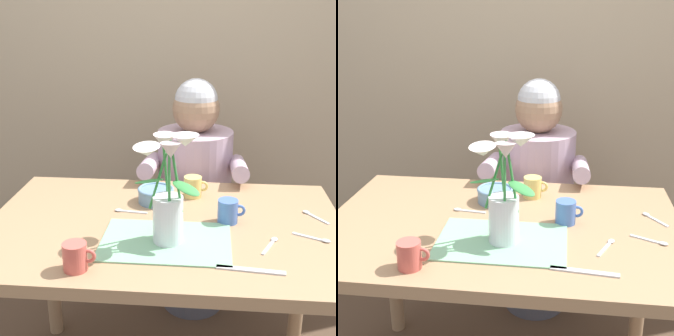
{
  "view_description": "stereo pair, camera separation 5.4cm",
  "coord_description": "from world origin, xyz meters",
  "views": [
    {
      "loc": [
        0.14,
        -1.4,
        1.43
      ],
      "look_at": [
        0.01,
        0.05,
        0.92
      ],
      "focal_mm": 49.71,
      "sensor_mm": 36.0,
      "label": 1
    },
    {
      "loc": [
        0.19,
        -1.4,
        1.43
      ],
      "look_at": [
        0.01,
        0.05,
        0.92
      ],
      "focal_mm": 49.71,
      "sensor_mm": 36.0,
      "label": 2
    }
  ],
  "objects": [
    {
      "name": "wood_panel_backdrop",
      "position": [
        0.0,
        1.05,
        1.25
      ],
      "size": [
        4.0,
        0.1,
        2.5
      ],
      "primitive_type": "cube",
      "color": "tan",
      "rests_on": "ground_plane"
    },
    {
      "name": "dining_table",
      "position": [
        0.0,
        0.0,
        0.64
      ],
      "size": [
        1.2,
        0.8,
        0.74
      ],
      "color": "#9E7A56",
      "rests_on": "ground_plane"
    },
    {
      "name": "seated_person",
      "position": [
        0.08,
        0.62,
        0.56
      ],
      "size": [
        0.45,
        0.47,
        1.14
      ],
      "rotation": [
        0.0,
        0.0,
        0.01
      ],
      "color": "#4C4C56",
      "rests_on": "ground_plane"
    },
    {
      "name": "striped_placemat",
      "position": [
        0.02,
        -0.13,
        0.74
      ],
      "size": [
        0.4,
        0.28,
        0.0
      ],
      "primitive_type": "cube",
      "color": "#7AB289",
      "rests_on": "dining_table"
    },
    {
      "name": "flower_vase",
      "position": [
        0.02,
        -0.13,
        0.91
      ],
      "size": [
        0.22,
        0.19,
        0.35
      ],
      "color": "silver",
      "rests_on": "dining_table"
    },
    {
      "name": "ceramic_bowl",
      "position": [
        -0.05,
        0.18,
        0.77
      ],
      "size": [
        0.14,
        0.14,
        0.06
      ],
      "color": "#6689A8",
      "rests_on": "dining_table"
    },
    {
      "name": "dinner_knife",
      "position": [
        0.27,
        -0.27,
        0.74
      ],
      "size": [
        0.19,
        0.04,
        0.0
      ],
      "primitive_type": "cube",
      "rotation": [
        0.0,
        0.0,
        -0.1
      ],
      "color": "silver",
      "rests_on": "dining_table"
    },
    {
      "name": "tea_cup",
      "position": [
        0.09,
        0.24,
        0.78
      ],
      "size": [
        0.09,
        0.07,
        0.08
      ],
      "color": "#E5C666",
      "rests_on": "dining_table"
    },
    {
      "name": "coffee_cup",
      "position": [
        0.21,
        0.03,
        0.78
      ],
      "size": [
        0.09,
        0.07,
        0.08
      ],
      "color": "#476BB7",
      "rests_on": "dining_table"
    },
    {
      "name": "ceramic_mug",
      "position": [
        -0.21,
        -0.31,
        0.78
      ],
      "size": [
        0.09,
        0.07,
        0.08
      ],
      "color": "#CC564C",
      "rests_on": "dining_table"
    },
    {
      "name": "spoon_0",
      "position": [
        0.5,
        0.11,
        0.74
      ],
      "size": [
        0.08,
        0.11,
        0.01
      ],
      "color": "silver",
      "rests_on": "dining_table"
    },
    {
      "name": "spoon_1",
      "position": [
        0.34,
        -0.11,
        0.74
      ],
      "size": [
        0.06,
        0.11,
        0.01
      ],
      "color": "silver",
      "rests_on": "dining_table"
    },
    {
      "name": "spoon_2",
      "position": [
        -0.15,
        0.08,
        0.74
      ],
      "size": [
        0.12,
        0.03,
        0.01
      ],
      "color": "silver",
      "rests_on": "dining_table"
    },
    {
      "name": "spoon_3",
      "position": [
        0.49,
        -0.07,
        0.74
      ],
      "size": [
        0.11,
        0.07,
        0.01
      ],
      "color": "silver",
      "rests_on": "dining_table"
    }
  ]
}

